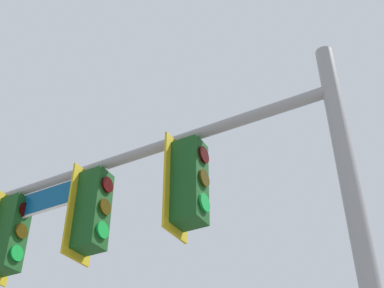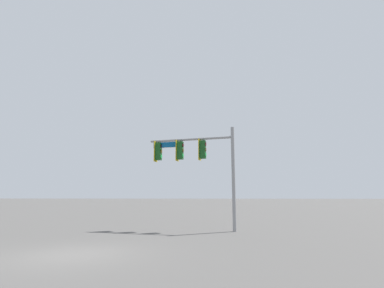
% 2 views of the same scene
% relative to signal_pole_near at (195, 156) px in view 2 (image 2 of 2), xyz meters
% --- Properties ---
extents(ground_plane, '(400.00, 400.00, 0.00)m').
position_rel_signal_pole_near_xyz_m(ground_plane, '(3.71, 7.71, -4.36)').
color(ground_plane, '#514F4C').
extents(signal_pole_near, '(5.26, 1.38, 6.03)m').
position_rel_signal_pole_near_xyz_m(signal_pole_near, '(0.00, 0.00, 0.00)').
color(signal_pole_near, gray).
rests_on(signal_pole_near, ground_plane).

